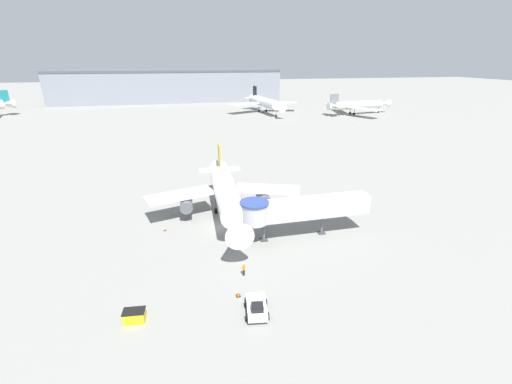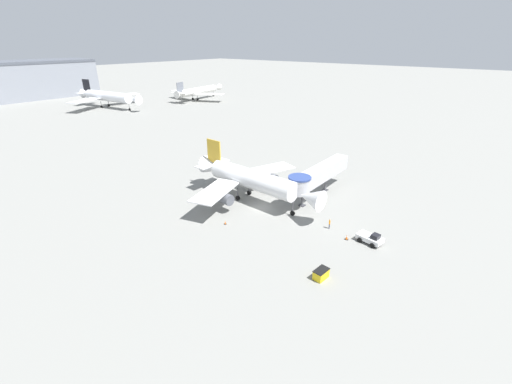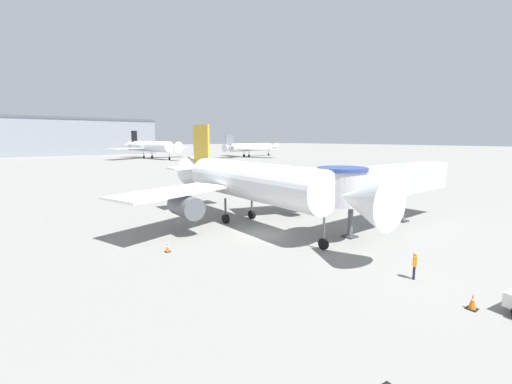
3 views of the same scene
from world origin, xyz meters
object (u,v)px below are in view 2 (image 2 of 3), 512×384
traffic_cone_apron_front (347,237)px  ground_crew_marshaller (330,223)px  pushback_tug_white (370,238)px  traffic_cone_port_wing (225,222)px  service_container_yellow (321,274)px  background_jet_black_tail (107,96)px  jet_bridge (317,175)px  background_jet_gray_tail (198,91)px  main_airplane (250,179)px

traffic_cone_apron_front → ground_crew_marshaller: ground_crew_marshaller is taller
pushback_tug_white → traffic_cone_apron_front: (-1.38, 3.17, -0.38)m
traffic_cone_port_wing → service_container_yellow: bearing=-97.6°
traffic_cone_apron_front → traffic_cone_port_wing: size_ratio=1.24×
service_container_yellow → background_jet_black_tail: bearing=70.5°
jet_bridge → pushback_tug_white: jet_bridge is taller
pushback_tug_white → background_jet_gray_tail: background_jet_gray_tail is taller
ground_crew_marshaller → background_jet_black_tail: 134.78m
main_airplane → traffic_cone_port_wing: 11.11m
background_jet_black_tail → jet_bridge: bearing=-109.7°
background_jet_gray_tail → pushback_tug_white: bearing=139.8°
main_airplane → pushback_tug_white: bearing=-89.0°
service_container_yellow → background_jet_gray_tail: bearing=53.6°
background_jet_black_tail → background_jet_gray_tail: 43.70m
main_airplane → ground_crew_marshaller: (-0.37, -17.06, -3.27)m
main_airplane → traffic_cone_port_wing: size_ratio=42.36×
main_airplane → jet_bridge: bearing=-43.2°
service_container_yellow → pushback_tug_white: bearing=-7.7°
traffic_cone_port_wing → jet_bridge: bearing=-18.0°
jet_bridge → traffic_cone_port_wing: bearing=161.2°
service_container_yellow → ground_crew_marshaller: size_ratio=1.33×
pushback_tug_white → background_jet_black_tail: 141.41m
jet_bridge → ground_crew_marshaller: bearing=-140.3°
background_jet_gray_tail → background_jet_black_tail: bearing=62.7°
pushback_tug_white → background_jet_black_tail: background_jet_black_tail is taller
jet_bridge → service_container_yellow: jet_bridge is taller
jet_bridge → ground_crew_marshaller: (-9.40, -8.00, -3.49)m
background_jet_black_tail → background_jet_gray_tail: bearing=-26.7°
traffic_cone_apron_front → background_jet_gray_tail: 142.70m
jet_bridge → traffic_cone_apron_front: jet_bridge is taller
jet_bridge → service_container_yellow: size_ratio=8.51×
ground_crew_marshaller → background_jet_gray_tail: background_jet_gray_tail is taller
main_airplane → pushback_tug_white: size_ratio=6.93×
main_airplane → traffic_cone_port_wing: bearing=-162.1°
main_airplane → pushback_tug_white: (-0.36, -23.92, -3.48)m
service_container_yellow → background_jet_gray_tail: background_jet_gray_tail is taller
ground_crew_marshaller → background_jet_black_tail: size_ratio=0.05×
jet_bridge → background_jet_black_tail: size_ratio=0.51×
traffic_cone_port_wing → background_jet_gray_tail: bearing=49.5°
traffic_cone_apron_front → service_container_yellow: bearing=-172.0°
main_airplane → background_jet_gray_tail: (76.51, 98.52, 0.05)m
service_container_yellow → ground_crew_marshaller: bearing=23.1°
traffic_cone_apron_front → traffic_cone_port_wing: bearing=114.8°
pushback_tug_white → traffic_cone_port_wing: (-9.63, 21.05, -0.47)m
traffic_cone_port_wing → pushback_tug_white: bearing=-65.4°
pushback_tug_white → ground_crew_marshaller: pushback_tug_white is taller
background_jet_black_tail → traffic_cone_port_wing: bearing=-118.9°
service_container_yellow → background_jet_black_tail: 143.41m
traffic_cone_apron_front → background_jet_gray_tail: background_jet_gray_tail is taller
pushback_tug_white → traffic_cone_apron_front: pushback_tug_white is taller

